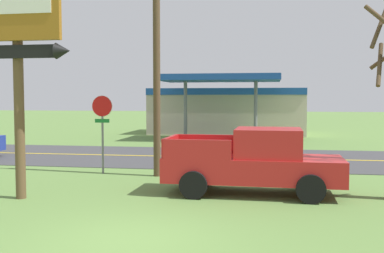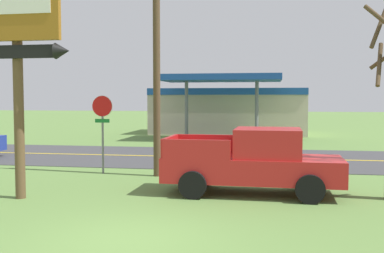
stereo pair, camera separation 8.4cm
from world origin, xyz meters
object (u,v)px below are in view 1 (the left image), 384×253
Objects in this scene: stop_sign at (102,120)px; motel_sign at (17,31)px; utility_pole at (156,33)px; gas_station at (227,109)px; pickup_red_parked_on_lawn at (255,162)px.

motel_sign is at bearing -98.66° from stop_sign.
stop_sign is at bearing 174.51° from utility_pole.
gas_station reaches higher than pickup_red_parked_on_lawn.
gas_station reaches higher than stop_sign.
stop_sign is 6.52m from pickup_red_parked_on_lawn.
stop_sign is 0.25× the size of gas_station.
utility_pole is at bearing -5.49° from stop_sign.
utility_pole is 20.83m from gas_station.
motel_sign reaches higher than stop_sign.
motel_sign reaches higher than gas_station.
stop_sign is at bearing 154.08° from pickup_red_parked_on_lawn.
pickup_red_parked_on_lawn is (5.78, -2.81, -1.06)m from stop_sign.
utility_pole reaches higher than stop_sign.
stop_sign is 3.83m from utility_pole.
motel_sign is 0.70× the size of utility_pole.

